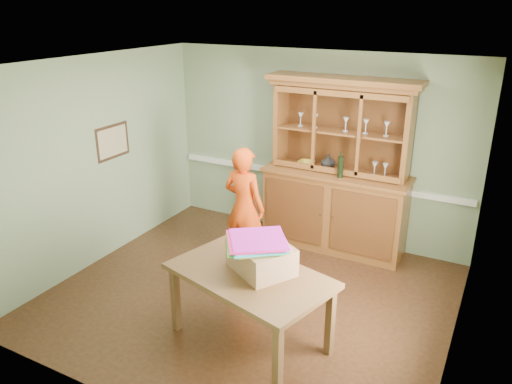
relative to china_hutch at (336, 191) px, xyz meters
The scene contains 14 objects.
floor 1.97m from the china_hutch, 103.81° to the right, with size 4.50×4.50×0.00m, color #4D2E18.
ceiling 2.58m from the china_hutch, 103.81° to the right, with size 4.50×4.50×0.00m, color white.
wall_back 0.72m from the china_hutch, 147.34° to the left, with size 4.50×4.50×0.00m, color gray.
wall_left 3.23m from the china_hutch, 147.14° to the right, with size 4.00×4.00×0.00m, color gray.
wall_right 2.57m from the china_hutch, 43.43° to the right, with size 4.00×4.00×0.00m, color gray.
wall_front 3.79m from the china_hutch, 96.50° to the right, with size 4.50×4.50×0.00m, color gray.
chair_rail 0.50m from the china_hutch, 149.79° to the left, with size 4.41×0.05×0.08m, color white.
framed_map 3.10m from the china_hutch, 151.72° to the right, with size 0.03×0.60×0.46m.
window_panel 2.79m from the china_hutch, 48.33° to the right, with size 0.03×0.96×1.36m.
china_hutch is the anchor object (origin of this frame).
dining_table 2.46m from the china_hutch, 90.62° to the right, with size 1.78×1.34×0.79m.
cardboard_box 2.34m from the china_hutch, 88.98° to the right, with size 0.60×0.48×0.28m, color tan.
kite_stack 2.37m from the china_hutch, 89.99° to the right, with size 0.74×0.74×0.05m.
person 1.35m from the china_hutch, 130.87° to the right, with size 0.59×0.38×1.61m, color #FD4B0F.
Camera 1 is at (2.46, -4.49, 3.29)m, focal length 35.00 mm.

